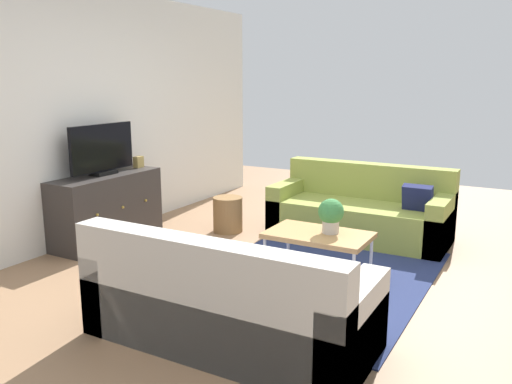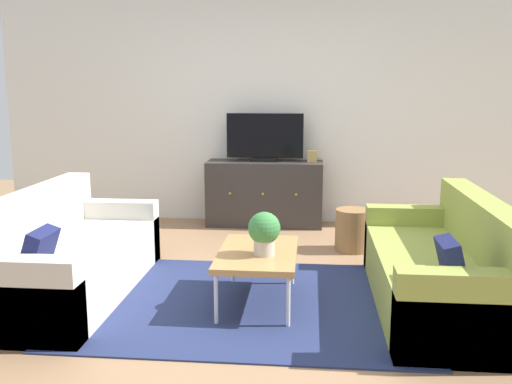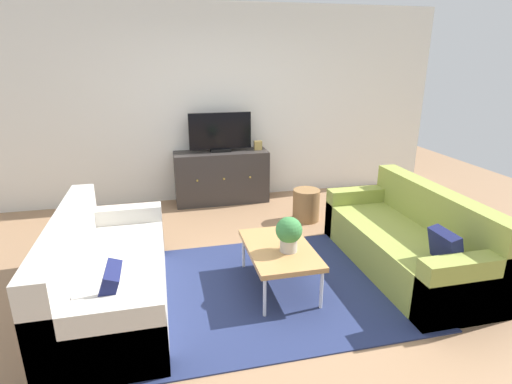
{
  "view_description": "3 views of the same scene",
  "coord_description": "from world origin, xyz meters",
  "px_view_note": "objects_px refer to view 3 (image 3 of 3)",
  "views": [
    {
      "loc": [
        -4.18,
        -1.88,
        1.76
      ],
      "look_at": [
        0.0,
        0.46,
        0.72
      ],
      "focal_mm": 37.3,
      "sensor_mm": 36.0,
      "label": 1
    },
    {
      "loc": [
        0.44,
        -4.13,
        1.59
      ],
      "look_at": [
        0.0,
        0.46,
        0.72
      ],
      "focal_mm": 40.09,
      "sensor_mm": 36.0,
      "label": 2
    },
    {
      "loc": [
        -0.88,
        -3.26,
        2.0
      ],
      "look_at": [
        0.0,
        0.46,
        0.72
      ],
      "focal_mm": 28.48,
      "sensor_mm": 36.0,
      "label": 3
    }
  ],
  "objects_px": {
    "couch_left_side": "(102,278)",
    "tv_console": "(222,177)",
    "flat_screen_tv": "(220,133)",
    "wicker_basket": "(306,205)",
    "couch_right_side": "(412,243)",
    "potted_plant": "(289,233)",
    "coffee_table": "(279,250)",
    "mantel_clock": "(258,145)"
  },
  "relations": [
    {
      "from": "tv_console",
      "to": "mantel_clock",
      "type": "relative_size",
      "value": 10.07
    },
    {
      "from": "couch_left_side",
      "to": "couch_right_side",
      "type": "xyz_separation_m",
      "value": [
        2.87,
        0.0,
        0.0
      ]
    },
    {
      "from": "couch_right_side",
      "to": "wicker_basket",
      "type": "distance_m",
      "value": 1.53
    },
    {
      "from": "couch_left_side",
      "to": "coffee_table",
      "type": "bearing_deg",
      "value": -1.5
    },
    {
      "from": "couch_left_side",
      "to": "mantel_clock",
      "type": "height_order",
      "value": "mantel_clock"
    },
    {
      "from": "potted_plant",
      "to": "tv_console",
      "type": "distance_m",
      "value": 2.52
    },
    {
      "from": "wicker_basket",
      "to": "couch_right_side",
      "type": "bearing_deg",
      "value": -67.95
    },
    {
      "from": "coffee_table",
      "to": "tv_console",
      "type": "distance_m",
      "value": 2.42
    },
    {
      "from": "tv_console",
      "to": "flat_screen_tv",
      "type": "bearing_deg",
      "value": 90.0
    },
    {
      "from": "flat_screen_tv",
      "to": "coffee_table",
      "type": "bearing_deg",
      "value": -86.55
    },
    {
      "from": "couch_left_side",
      "to": "tv_console",
      "type": "height_order",
      "value": "couch_left_side"
    },
    {
      "from": "coffee_table",
      "to": "couch_left_side",
      "type": "bearing_deg",
      "value": 178.5
    },
    {
      "from": "tv_console",
      "to": "mantel_clock",
      "type": "height_order",
      "value": "mantel_clock"
    },
    {
      "from": "couch_left_side",
      "to": "coffee_table",
      "type": "height_order",
      "value": "couch_left_side"
    },
    {
      "from": "coffee_table",
      "to": "mantel_clock",
      "type": "bearing_deg",
      "value": 80.87
    },
    {
      "from": "flat_screen_tv",
      "to": "wicker_basket",
      "type": "distance_m",
      "value": 1.57
    },
    {
      "from": "coffee_table",
      "to": "tv_console",
      "type": "bearing_deg",
      "value": 93.48
    },
    {
      "from": "couch_right_side",
      "to": "couch_left_side",
      "type": "bearing_deg",
      "value": 180.0
    },
    {
      "from": "potted_plant",
      "to": "mantel_clock",
      "type": "height_order",
      "value": "mantel_clock"
    },
    {
      "from": "couch_left_side",
      "to": "tv_console",
      "type": "xyz_separation_m",
      "value": [
        1.36,
        2.37,
        0.1
      ]
    },
    {
      "from": "couch_right_side",
      "to": "potted_plant",
      "type": "bearing_deg",
      "value": -174.33
    },
    {
      "from": "couch_left_side",
      "to": "mantel_clock",
      "type": "xyz_separation_m",
      "value": [
        1.89,
        2.37,
        0.53
      ]
    },
    {
      "from": "couch_right_side",
      "to": "wicker_basket",
      "type": "height_order",
      "value": "couch_right_side"
    },
    {
      "from": "couch_right_side",
      "to": "coffee_table",
      "type": "xyz_separation_m",
      "value": [
        -1.36,
        -0.04,
        0.1
      ]
    },
    {
      "from": "potted_plant",
      "to": "mantel_clock",
      "type": "bearing_deg",
      "value": 82.41
    },
    {
      "from": "couch_right_side",
      "to": "flat_screen_tv",
      "type": "xyz_separation_m",
      "value": [
        -1.51,
        2.39,
        0.73
      ]
    },
    {
      "from": "couch_left_side",
      "to": "mantel_clock",
      "type": "bearing_deg",
      "value": 51.42
    },
    {
      "from": "mantel_clock",
      "to": "coffee_table",
      "type": "bearing_deg",
      "value": -99.13
    },
    {
      "from": "couch_left_side",
      "to": "wicker_basket",
      "type": "height_order",
      "value": "couch_left_side"
    },
    {
      "from": "couch_left_side",
      "to": "tv_console",
      "type": "relative_size",
      "value": 1.47
    },
    {
      "from": "couch_left_side",
      "to": "couch_right_side",
      "type": "distance_m",
      "value": 2.87
    },
    {
      "from": "couch_right_side",
      "to": "tv_console",
      "type": "relative_size",
      "value": 1.47
    },
    {
      "from": "couch_left_side",
      "to": "wicker_basket",
      "type": "distance_m",
      "value": 2.7
    },
    {
      "from": "tv_console",
      "to": "flat_screen_tv",
      "type": "distance_m",
      "value": 0.64
    },
    {
      "from": "couch_right_side",
      "to": "potted_plant",
      "type": "relative_size",
      "value": 6.16
    },
    {
      "from": "potted_plant",
      "to": "mantel_clock",
      "type": "distance_m",
      "value": 2.54
    },
    {
      "from": "flat_screen_tv",
      "to": "wicker_basket",
      "type": "xyz_separation_m",
      "value": [
        0.94,
        -0.98,
        -0.8
      ]
    },
    {
      "from": "couch_right_side",
      "to": "mantel_clock",
      "type": "relative_size",
      "value": 14.76
    },
    {
      "from": "couch_left_side",
      "to": "mantel_clock",
      "type": "distance_m",
      "value": 3.08
    },
    {
      "from": "mantel_clock",
      "to": "flat_screen_tv",
      "type": "bearing_deg",
      "value": 177.86
    },
    {
      "from": "mantel_clock",
      "to": "wicker_basket",
      "type": "relative_size",
      "value": 0.32
    },
    {
      "from": "mantel_clock",
      "to": "couch_left_side",
      "type": "bearing_deg",
      "value": -128.58
    }
  ]
}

